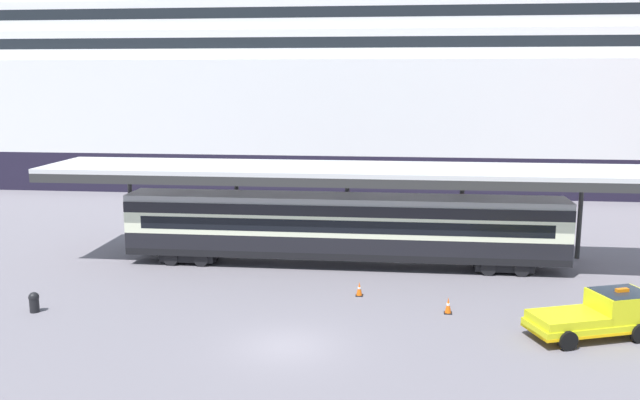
# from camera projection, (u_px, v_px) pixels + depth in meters

# --- Properties ---
(ground_plane) EXTENTS (400.00, 400.00, 0.00)m
(ground_plane) POSITION_uv_depth(u_px,v_px,m) (287.00, 346.00, 27.25)
(ground_plane) COLOR slate
(cruise_ship) EXTENTS (159.74, 30.89, 33.05)m
(cruise_ship) POSITION_uv_depth(u_px,v_px,m) (307.00, 76.00, 75.29)
(cruise_ship) COLOR black
(cruise_ship) RESTS_ON ground
(platform_canopy) EXTENTS (34.80, 6.05, 5.71)m
(platform_canopy) POSITION_uv_depth(u_px,v_px,m) (344.00, 171.00, 38.37)
(platform_canopy) COLOR silver
(platform_canopy) RESTS_ON ground
(train_carriage) EXTENTS (25.00, 2.81, 4.11)m
(train_carriage) POSITION_uv_depth(u_px,v_px,m) (343.00, 227.00, 38.51)
(train_carriage) COLOR black
(train_carriage) RESTS_ON ground
(service_truck) EXTENTS (5.58, 3.68, 2.02)m
(service_truck) POSITION_uv_depth(u_px,v_px,m) (601.00, 314.00, 28.10)
(service_truck) COLOR yellow
(service_truck) RESTS_ON ground
(traffic_cone_near) EXTENTS (0.36, 0.36, 0.72)m
(traffic_cone_near) POSITION_uv_depth(u_px,v_px,m) (359.00, 289.00, 33.45)
(traffic_cone_near) COLOR black
(traffic_cone_near) RESTS_ON ground
(traffic_cone_mid) EXTENTS (0.36, 0.36, 0.77)m
(traffic_cone_mid) POSITION_uv_depth(u_px,v_px,m) (448.00, 306.00, 30.94)
(traffic_cone_mid) COLOR black
(traffic_cone_mid) RESTS_ON ground
(quay_bollard) EXTENTS (0.48, 0.48, 0.96)m
(quay_bollard) POSITION_uv_depth(u_px,v_px,m) (34.00, 301.00, 31.10)
(quay_bollard) COLOR black
(quay_bollard) RESTS_ON ground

